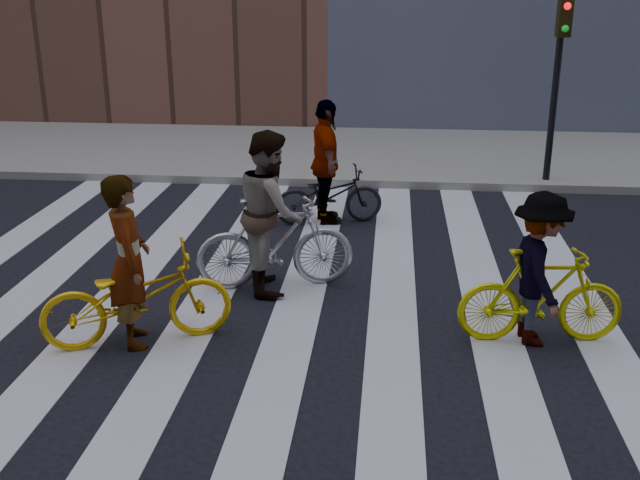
# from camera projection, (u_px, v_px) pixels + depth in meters

# --- Properties ---
(ground) EXTENTS (100.00, 100.00, 0.00)m
(ground) POSITION_uv_depth(u_px,v_px,m) (256.00, 296.00, 9.01)
(ground) COLOR black
(ground) RESTS_ON ground
(sidewalk_far) EXTENTS (100.00, 5.00, 0.15)m
(sidewalk_far) POSITION_uv_depth(u_px,v_px,m) (317.00, 153.00, 16.03)
(sidewalk_far) COLOR gray
(sidewalk_far) RESTS_ON ground
(zebra_crosswalk) EXTENTS (8.25, 10.00, 0.01)m
(zebra_crosswalk) POSITION_uv_depth(u_px,v_px,m) (256.00, 296.00, 9.01)
(zebra_crosswalk) COLOR silver
(zebra_crosswalk) RESTS_ON ground
(traffic_signal) EXTENTS (0.22, 0.42, 3.33)m
(traffic_signal) POSITION_uv_depth(u_px,v_px,m) (559.00, 60.00, 12.85)
(traffic_signal) COLOR black
(traffic_signal) RESTS_ON ground
(bike_yellow_left) EXTENTS (2.06, 1.35, 1.02)m
(bike_yellow_left) POSITION_uv_depth(u_px,v_px,m) (137.00, 298.00, 7.72)
(bike_yellow_left) COLOR #E9B40C
(bike_yellow_left) RESTS_ON ground
(bike_silver_mid) EXTENTS (2.00, 1.00, 1.16)m
(bike_silver_mid) POSITION_uv_depth(u_px,v_px,m) (275.00, 243.00, 9.10)
(bike_silver_mid) COLOR #AFAFB9
(bike_silver_mid) RESTS_ON ground
(bike_yellow_right) EXTENTS (1.76, 0.64, 1.03)m
(bike_yellow_right) POSITION_uv_depth(u_px,v_px,m) (541.00, 296.00, 7.74)
(bike_yellow_right) COLOR #D4D40B
(bike_yellow_right) RESTS_ON ground
(bike_dark_rear) EXTENTS (1.77, 1.00, 0.88)m
(bike_dark_rear) POSITION_uv_depth(u_px,v_px,m) (329.00, 196.00, 11.57)
(bike_dark_rear) COLOR black
(bike_dark_rear) RESTS_ON ground
(rider_left) EXTENTS (0.65, 0.78, 1.82)m
(rider_left) POSITION_uv_depth(u_px,v_px,m) (129.00, 261.00, 7.59)
(rider_left) COLOR slate
(rider_left) RESTS_ON ground
(rider_mid) EXTENTS (0.95, 1.11, 1.96)m
(rider_mid) POSITION_uv_depth(u_px,v_px,m) (270.00, 211.00, 8.97)
(rider_mid) COLOR slate
(rider_mid) RESTS_ON ground
(rider_right) EXTENTS (0.69, 1.10, 1.63)m
(rider_right) POSITION_uv_depth(u_px,v_px,m) (539.00, 269.00, 7.64)
(rider_right) COLOR slate
(rider_right) RESTS_ON ground
(rider_rear) EXTENTS (0.75, 1.21, 1.92)m
(rider_rear) POSITION_uv_depth(u_px,v_px,m) (326.00, 163.00, 11.40)
(rider_rear) COLOR slate
(rider_rear) RESTS_ON ground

